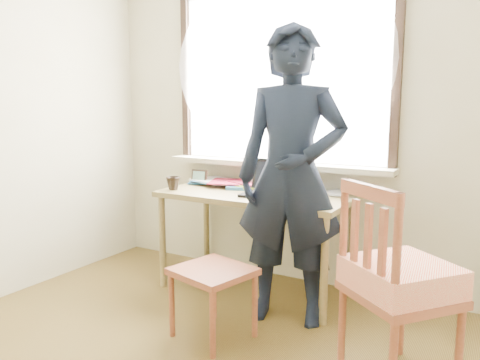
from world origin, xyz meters
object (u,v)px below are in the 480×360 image
Objects in this scene: laptop at (272,187)px; side_chair at (398,280)px; desk at (256,203)px; work_chair at (213,279)px; person at (291,176)px; mug_white at (254,181)px; mug_dark at (173,183)px.

side_chair is at bearing -33.65° from laptop.
desk is 0.84m from work_chair.
laptop is 0.20× the size of person.
side_chair is 0.94m from person.
mug_white is 0.76m from person.
laptop is at bearing 13.54° from mug_dark.
person reaches higher than desk.
mug_dark is at bearing 142.11° from work_chair.
side_chair is at bearing -31.32° from desk.
mug_white is 0.25× the size of work_chair.
work_chair is (0.13, -0.78, -0.31)m from desk.
mug_white is at bearing 139.68° from laptop.
side_chair is (1.77, -0.50, -0.26)m from mug_dark.
side_chair is at bearing -15.88° from mug_dark.
side_chair reaches higher than desk.
person is at bearing -43.23° from mug_white.
work_chair is at bearing -37.89° from mug_dark.
mug_white is (-0.27, 0.23, -0.01)m from laptop.
desk is 12.94× the size of mug_dark.
desk is 1.37m from side_chair.
desk is 10.92× the size of mug_white.
work_chair is at bearing -176.50° from side_chair.
mug_dark reaches higher than desk.
mug_dark is at bearing -139.19° from mug_white.
person reaches higher than laptop.
mug_white is 0.13× the size of side_chair.
work_chair is at bearing -75.35° from mug_white.
side_chair is at bearing -35.14° from mug_white.
side_chair reaches higher than mug_dark.
mug_dark is 0.21× the size of work_chair.
person reaches higher than work_chair.
laptop is 1.26m from side_chair.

